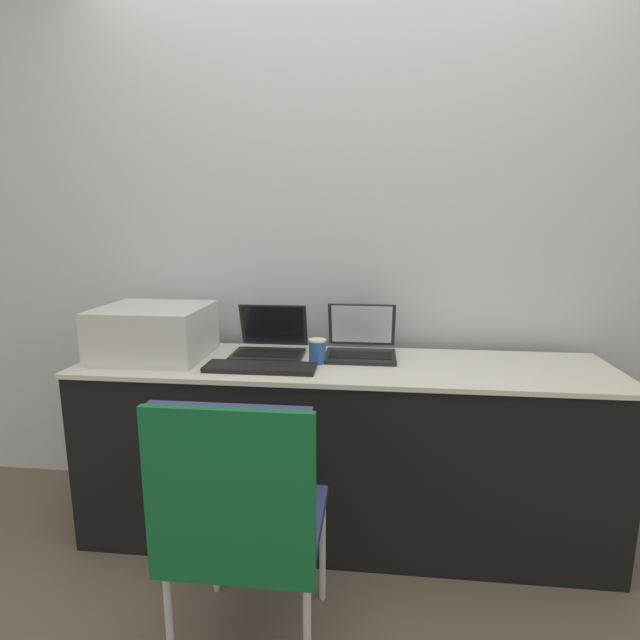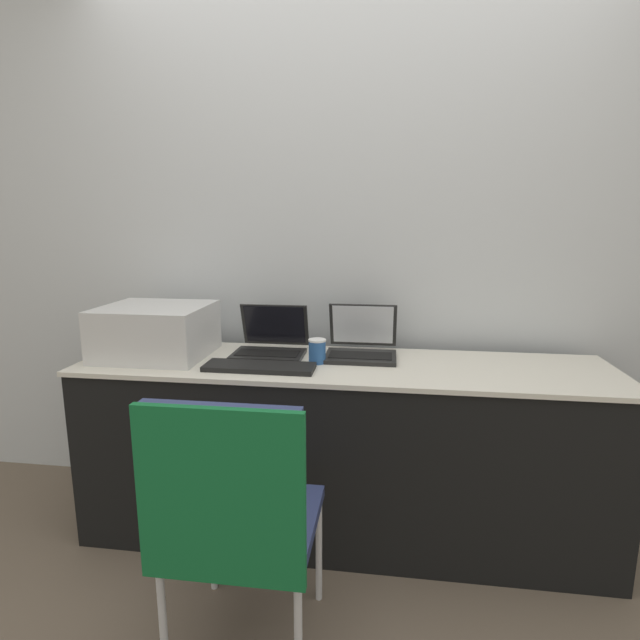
{
  "view_description": "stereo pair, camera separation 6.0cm",
  "coord_description": "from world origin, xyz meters",
  "px_view_note": "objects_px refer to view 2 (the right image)",
  "views": [
    {
      "loc": [
        0.13,
        -1.77,
        1.39
      ],
      "look_at": [
        -0.1,
        0.3,
        0.97
      ],
      "focal_mm": 28.0,
      "sensor_mm": 36.0,
      "label": 1
    },
    {
      "loc": [
        0.19,
        -1.76,
        1.39
      ],
      "look_at": [
        -0.1,
        0.3,
        0.97
      ],
      "focal_mm": 28.0,
      "sensor_mm": 36.0,
      "label": 2
    }
  ],
  "objects_px": {
    "laptop_left": "(271,343)",
    "coffee_cup": "(317,351)",
    "chair": "(234,509)",
    "laptop_right": "(361,345)",
    "external_keyboard": "(259,367)",
    "printer": "(156,329)"
  },
  "relations": [
    {
      "from": "laptop_right",
      "to": "chair",
      "type": "distance_m",
      "value": 1.0
    },
    {
      "from": "laptop_right",
      "to": "coffee_cup",
      "type": "xyz_separation_m",
      "value": [
        -0.18,
        -0.15,
        0.0
      ]
    },
    {
      "from": "printer",
      "to": "coffee_cup",
      "type": "distance_m",
      "value": 0.74
    },
    {
      "from": "printer",
      "to": "laptop_right",
      "type": "distance_m",
      "value": 0.92
    },
    {
      "from": "coffee_cup",
      "to": "chair",
      "type": "distance_m",
      "value": 0.82
    },
    {
      "from": "laptop_left",
      "to": "external_keyboard",
      "type": "xyz_separation_m",
      "value": [
        0.01,
        -0.24,
        -0.04
      ]
    },
    {
      "from": "laptop_left",
      "to": "laptop_right",
      "type": "relative_size",
      "value": 1.01
    },
    {
      "from": "laptop_left",
      "to": "coffee_cup",
      "type": "xyz_separation_m",
      "value": [
        0.23,
        -0.12,
        0.0
      ]
    },
    {
      "from": "external_keyboard",
      "to": "chair",
      "type": "relative_size",
      "value": 0.49
    },
    {
      "from": "chair",
      "to": "laptop_left",
      "type": "bearing_deg",
      "value": 96.19
    },
    {
      "from": "laptop_left",
      "to": "laptop_right",
      "type": "height_order",
      "value": "laptop_right"
    },
    {
      "from": "coffee_cup",
      "to": "chair",
      "type": "relative_size",
      "value": 0.11
    },
    {
      "from": "external_keyboard",
      "to": "coffee_cup",
      "type": "xyz_separation_m",
      "value": [
        0.22,
        0.12,
        0.04
      ]
    },
    {
      "from": "chair",
      "to": "printer",
      "type": "bearing_deg",
      "value": 127.5
    },
    {
      "from": "printer",
      "to": "external_keyboard",
      "type": "bearing_deg",
      "value": -15.61
    },
    {
      "from": "laptop_left",
      "to": "coffee_cup",
      "type": "relative_size",
      "value": 3.02
    },
    {
      "from": "external_keyboard",
      "to": "chair",
      "type": "height_order",
      "value": "chair"
    },
    {
      "from": "laptop_left",
      "to": "coffee_cup",
      "type": "height_order",
      "value": "laptop_left"
    },
    {
      "from": "external_keyboard",
      "to": "chair",
      "type": "bearing_deg",
      "value": -82.39
    },
    {
      "from": "coffee_cup",
      "to": "external_keyboard",
      "type": "bearing_deg",
      "value": -150.61
    },
    {
      "from": "coffee_cup",
      "to": "laptop_right",
      "type": "bearing_deg",
      "value": 39.02
    },
    {
      "from": "coffee_cup",
      "to": "laptop_left",
      "type": "bearing_deg",
      "value": 152.7
    }
  ]
}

